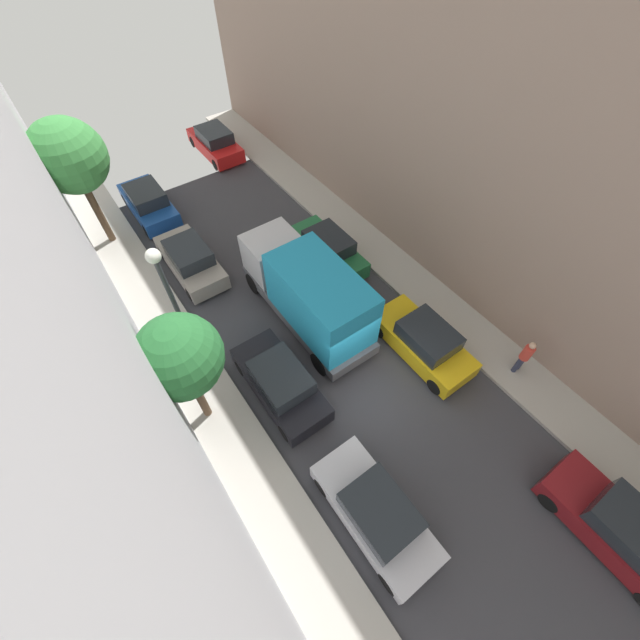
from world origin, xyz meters
TOP-DOWN VIEW (x-y plane):
  - ground at (0.00, 0.00)m, footprint 32.00×32.00m
  - sidewalk_left at (-5.00, 0.00)m, footprint 2.00×44.00m
  - sidewalk_right at (5.00, 0.00)m, footprint 2.00×44.00m
  - building_right at (9.00, 0.00)m, footprint 6.00×44.00m
  - parked_car_left_1 at (-2.70, -3.50)m, footprint 1.78×4.20m
  - parked_car_left_2 at (-2.70, 1.75)m, footprint 1.78×4.20m
  - parked_car_left_3 at (-2.70, 9.35)m, footprint 1.78×4.20m
  - parked_car_left_4 at (-2.70, 14.44)m, footprint 1.78×4.20m
  - parked_car_right_1 at (2.70, -7.89)m, footprint 1.78×4.20m
  - parked_car_right_2 at (2.70, 0.06)m, footprint 1.78×4.20m
  - parked_car_right_3 at (2.70, 6.33)m, footprint 1.78×4.20m
  - parked_car_right_4 at (2.70, 17.70)m, footprint 1.78×4.20m
  - delivery_truck at (0.00, 3.89)m, footprint 2.26×6.60m
  - pedestrian at (5.01, -2.66)m, footprint 0.40×0.36m
  - street_tree_0 at (-5.07, 13.54)m, footprint 3.02×3.02m
  - street_tree_2 at (-5.30, 2.51)m, footprint 2.55×2.55m
  - lamp_post at (-4.60, 4.57)m, footprint 0.44×0.44m

SIDE VIEW (x-z plane):
  - ground at x=0.00m, z-range 0.00..0.00m
  - sidewalk_left at x=-5.00m, z-range 0.00..0.15m
  - sidewalk_right at x=5.00m, z-range 0.00..0.15m
  - parked_car_left_1 at x=-2.70m, z-range -0.06..1.50m
  - parked_car_left_2 at x=-2.70m, z-range -0.06..1.50m
  - parked_car_left_3 at x=-2.70m, z-range -0.06..1.50m
  - parked_car_left_4 at x=-2.70m, z-range -0.06..1.50m
  - parked_car_right_1 at x=2.70m, z-range -0.06..1.50m
  - parked_car_right_2 at x=2.70m, z-range -0.06..1.50m
  - parked_car_right_3 at x=2.70m, z-range -0.06..1.50m
  - parked_car_right_4 at x=2.70m, z-range -0.06..1.50m
  - pedestrian at x=5.01m, z-range 0.21..1.93m
  - delivery_truck at x=0.00m, z-range 0.10..3.48m
  - street_tree_2 at x=-5.30m, z-range 1.34..6.32m
  - lamp_post at x=-4.60m, z-range 1.04..6.85m
  - street_tree_0 at x=-5.07m, z-range 1.55..7.44m
  - building_right at x=9.00m, z-range 0.00..16.15m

